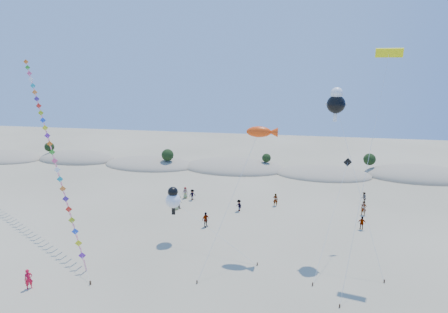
# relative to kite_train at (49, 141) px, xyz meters

# --- Properties ---
(dune_ridge) EXTENTS (145.30, 11.49, 5.57)m
(dune_ridge) POSITION_rel_kite_train_xyz_m (18.28, 27.73, -10.10)
(dune_ridge) COLOR tan
(dune_ridge) RESTS_ON ground
(kite_train) EXTENTS (20.14, 21.04, 19.97)m
(kite_train) POSITION_rel_kite_train_xyz_m (0.00, 0.00, 0.00)
(kite_train) COLOR #3F2D1E
(kite_train) RESTS_ON ground
(fish_kite) EXTENTS (6.43, 8.42, 12.92)m
(fish_kite) POSITION_rel_kite_train_xyz_m (24.53, -1.55, 2.14)
(fish_kite) COLOR #3F2D1E
(fish_kite) RESTS_ON ground
(cartoon_kite_low) EXTENTS (10.39, 4.72, 6.12)m
(cartoon_kite_low) POSITION_rel_kite_train_xyz_m (15.15, -1.54, -5.43)
(cartoon_kite_low) COLOR #3F2D1E
(cartoon_kite_low) RESTS_ON ground
(cartoon_kite_high) EXTENTS (5.59, 7.17, 16.70)m
(cartoon_kite_high) POSITION_rel_kite_train_xyz_m (31.51, -0.08, 5.04)
(cartoon_kite_high) COLOR #3F2D1E
(cartoon_kite_high) RESTS_ON ground
(parafoil_kite) EXTENTS (5.03, 9.48, 20.24)m
(parafoil_kite) POSITION_rel_kite_train_xyz_m (35.46, -1.83, 9.24)
(parafoil_kite) COLOR #3F2D1E
(parafoil_kite) RESTS_ON ground
(dark_kite) EXTENTS (3.98, 9.21, 9.47)m
(dark_kite) POSITION_rel_kite_train_xyz_m (32.22, -1.47, -3.79)
(dark_kite) COLOR #3F2D1E
(dark_kite) RESTS_ON ground
(flyer_foreground) EXTENTS (0.76, 0.77, 1.79)m
(flyer_foreground) POSITION_rel_kite_train_xyz_m (5.60, -12.64, -9.32)
(flyer_foreground) COLOR red
(flyer_foreground) RESTS_ON ground
(beachgoers) EXTENTS (25.69, 12.06, 1.84)m
(beachgoers) POSITION_rel_kite_train_xyz_m (22.16, 8.42, -9.38)
(beachgoers) COLOR slate
(beachgoers) RESTS_ON ground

